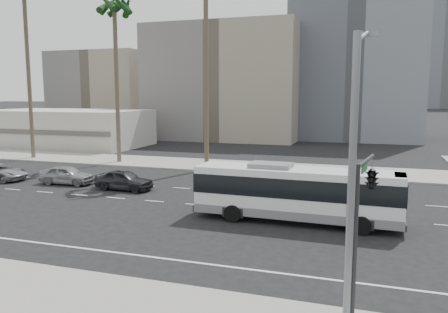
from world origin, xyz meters
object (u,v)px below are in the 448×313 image
at_px(city_bus, 296,192).
at_px(car_a, 124,180).
at_px(traffic_signal, 370,179).
at_px(streetlight_corner, 354,160).
at_px(palm_mid, 114,10).
at_px(car_b, 67,175).

height_order(city_bus, car_a, city_bus).
bearing_deg(city_bus, traffic_signal, -65.18).
bearing_deg(traffic_signal, streetlight_corner, -93.62).
distance_m(city_bus, traffic_signal, 10.18).
bearing_deg(palm_mid, car_b, -79.53).
bearing_deg(car_b, palm_mid, 6.95).
bearing_deg(city_bus, car_b, 166.86).
relative_size(car_b, traffic_signal, 0.85).
bearing_deg(car_a, car_b, 87.65).
height_order(car_a, streetlight_corner, streetlight_corner).
height_order(car_a, car_b, car_a).
bearing_deg(city_bus, car_a, 163.22).
distance_m(car_a, palm_mid, 20.36).
distance_m(city_bus, palm_mid, 30.17).
height_order(car_b, palm_mid, palm_mid).
bearing_deg(palm_mid, traffic_signal, -44.99).
height_order(city_bus, traffic_signal, traffic_signal).
distance_m(city_bus, streetlight_corner, 12.29).
bearing_deg(car_b, car_a, -98.39).
relative_size(car_a, car_b, 1.01).
relative_size(streetlight_corner, traffic_signal, 1.80).
xyz_separation_m(car_a, streetlight_corner, (17.20, -15.74, 4.52)).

